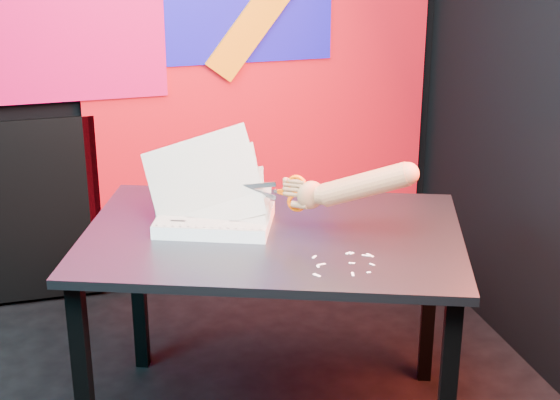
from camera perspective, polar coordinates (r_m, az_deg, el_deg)
name	(u,v)px	position (r m, az deg, el deg)	size (l,w,h in m)	color
room	(154,79)	(2.31, -8.39, 7.99)	(3.01, 3.01, 2.71)	black
backdrop	(129,95)	(3.83, -9.98, 6.88)	(2.88, 0.05, 2.08)	red
work_table	(273,256)	(2.87, -0.49, -3.75)	(1.46, 1.21, 0.75)	black
printout_stack	(214,217)	(2.88, -4.40, -1.12)	(0.45, 0.39, 0.35)	white
scissors	(292,193)	(2.79, 0.81, 0.47)	(0.19, 0.13, 0.13)	silver
hand_forearm	(356,186)	(2.72, 5.06, 0.92)	(0.37, 0.27, 0.19)	#9B6634
paper_clippings	(344,263)	(2.62, 4.30, -4.17)	(0.22, 0.17, 0.00)	silver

